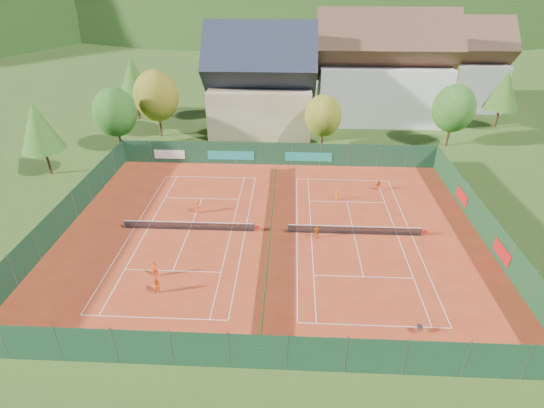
{
  "coord_description": "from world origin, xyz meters",
  "views": [
    {
      "loc": [
        1.77,
        -34.41,
        22.48
      ],
      "look_at": [
        0.0,
        2.0,
        2.0
      ],
      "focal_mm": 28.0,
      "sensor_mm": 36.0,
      "label": 1
    }
  ],
  "objects_px": {
    "player_left_near": "(155,269)",
    "player_right_near": "(317,232)",
    "player_right_far_a": "(337,195)",
    "player_right_far_b": "(378,185)",
    "hotel_block_a": "(382,74)",
    "hotel_block_b": "(453,69)",
    "chalet": "(261,86)",
    "player_left_mid": "(157,286)",
    "player_left_far": "(197,207)",
    "ball_hopper": "(420,328)"
  },
  "relations": [
    {
      "from": "player_left_near",
      "to": "player_right_far_b",
      "type": "bearing_deg",
      "value": 35.06
    },
    {
      "from": "ball_hopper",
      "to": "player_left_mid",
      "type": "height_order",
      "value": "player_left_mid"
    },
    {
      "from": "chalet",
      "to": "player_left_near",
      "type": "distance_m",
      "value": 38.14
    },
    {
      "from": "hotel_block_a",
      "to": "player_right_far_b",
      "type": "xyz_separation_m",
      "value": [
        -4.19,
        -26.51,
        -6.78
      ]
    },
    {
      "from": "hotel_block_b",
      "to": "player_right_near",
      "type": "relative_size",
      "value": 12.37
    },
    {
      "from": "hotel_block_a",
      "to": "player_right_far_b",
      "type": "height_order",
      "value": "hotel_block_a"
    },
    {
      "from": "chalet",
      "to": "player_left_far",
      "type": "bearing_deg",
      "value": -100.27
    },
    {
      "from": "hotel_block_a",
      "to": "hotel_block_b",
      "type": "relative_size",
      "value": 1.25
    },
    {
      "from": "hotel_block_a",
      "to": "player_right_far_a",
      "type": "relative_size",
      "value": 18.16
    },
    {
      "from": "player_left_mid",
      "to": "chalet",
      "type": "bearing_deg",
      "value": 76.87
    },
    {
      "from": "player_right_near",
      "to": "player_right_far_a",
      "type": "distance_m",
      "value": 8.08
    },
    {
      "from": "ball_hopper",
      "to": "player_left_near",
      "type": "bearing_deg",
      "value": 165.33
    },
    {
      "from": "hotel_block_a",
      "to": "ball_hopper",
      "type": "bearing_deg",
      "value": -95.9
    },
    {
      "from": "player_right_near",
      "to": "player_right_far_a",
      "type": "bearing_deg",
      "value": 56.39
    },
    {
      "from": "chalet",
      "to": "player_right_far_a",
      "type": "relative_size",
      "value": 13.62
    },
    {
      "from": "ball_hopper",
      "to": "player_right_far_b",
      "type": "relative_size",
      "value": 0.66
    },
    {
      "from": "hotel_block_a",
      "to": "ball_hopper",
      "type": "distance_m",
      "value": 49.2
    },
    {
      "from": "hotel_block_b",
      "to": "player_left_far",
      "type": "bearing_deg",
      "value": -132.92
    },
    {
      "from": "player_left_far",
      "to": "player_left_mid",
      "type": "bearing_deg",
      "value": 101.13
    },
    {
      "from": "hotel_block_b",
      "to": "player_right_far_a",
      "type": "relative_size",
      "value": 14.53
    },
    {
      "from": "hotel_block_a",
      "to": "player_right_far_a",
      "type": "height_order",
      "value": "hotel_block_a"
    },
    {
      "from": "chalet",
      "to": "player_left_near",
      "type": "bearing_deg",
      "value": -99.5
    },
    {
      "from": "hotel_block_a",
      "to": "player_right_far_a",
      "type": "bearing_deg",
      "value": -107.3
    },
    {
      "from": "chalet",
      "to": "ball_hopper",
      "type": "xyz_separation_m",
      "value": [
        13.99,
        -42.47,
        -6.07
      ]
    },
    {
      "from": "player_right_far_b",
      "to": "player_left_mid",
      "type": "bearing_deg",
      "value": 22.66
    },
    {
      "from": "player_left_mid",
      "to": "player_right_far_a",
      "type": "relative_size",
      "value": 1.3
    },
    {
      "from": "player_left_mid",
      "to": "player_left_near",
      "type": "bearing_deg",
      "value": 105.48
    },
    {
      "from": "chalet",
      "to": "player_left_mid",
      "type": "bearing_deg",
      "value": -97.86
    },
    {
      "from": "player_left_far",
      "to": "player_right_far_b",
      "type": "relative_size",
      "value": 1.21
    },
    {
      "from": "hotel_block_a",
      "to": "player_left_far",
      "type": "relative_size",
      "value": 14.71
    },
    {
      "from": "player_right_near",
      "to": "player_right_far_b",
      "type": "distance_m",
      "value": 12.73
    },
    {
      "from": "ball_hopper",
      "to": "player_right_far_b",
      "type": "distance_m",
      "value": 21.97
    },
    {
      "from": "chalet",
      "to": "player_right_far_b",
      "type": "bearing_deg",
      "value": -54.17
    },
    {
      "from": "player_left_mid",
      "to": "player_right_far_b",
      "type": "xyz_separation_m",
      "value": [
        20.24,
        18.77,
        -0.17
      ]
    },
    {
      "from": "player_left_near",
      "to": "player_right_near",
      "type": "relative_size",
      "value": 1.11
    },
    {
      "from": "player_left_near",
      "to": "player_right_near",
      "type": "bearing_deg",
      "value": 21.69
    },
    {
      "from": "hotel_block_a",
      "to": "player_left_near",
      "type": "distance_m",
      "value": 50.44
    },
    {
      "from": "player_right_far_a",
      "to": "player_right_far_b",
      "type": "xyz_separation_m",
      "value": [
        4.9,
        2.65,
        0.01
      ]
    },
    {
      "from": "player_left_far",
      "to": "chalet",
      "type": "bearing_deg",
      "value": -86.45
    },
    {
      "from": "hotel_block_a",
      "to": "player_right_far_b",
      "type": "relative_size",
      "value": 17.87
    },
    {
      "from": "ball_hopper",
      "to": "player_right_near",
      "type": "relative_size",
      "value": 0.57
    },
    {
      "from": "player_right_near",
      "to": "player_left_mid",
      "type": "bearing_deg",
      "value": -161.76
    },
    {
      "from": "player_right_far_b",
      "to": "player_left_near",
      "type": "bearing_deg",
      "value": 18.2
    },
    {
      "from": "player_left_near",
      "to": "player_right_far_b",
      "type": "distance_m",
      "value": 26.83
    },
    {
      "from": "player_right_near",
      "to": "hotel_block_b",
      "type": "bearing_deg",
      "value": 45.04
    },
    {
      "from": "hotel_block_b",
      "to": "player_right_far_b",
      "type": "bearing_deg",
      "value": -117.79
    },
    {
      "from": "player_left_mid",
      "to": "hotel_block_a",
      "type": "bearing_deg",
      "value": 56.39
    },
    {
      "from": "hotel_block_a",
      "to": "player_left_near",
      "type": "height_order",
      "value": "hotel_block_a"
    },
    {
      "from": "hotel_block_b",
      "to": "player_right_far_a",
      "type": "bearing_deg",
      "value": -121.85
    },
    {
      "from": "ball_hopper",
      "to": "player_right_near",
      "type": "height_order",
      "value": "player_right_near"
    }
  ]
}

